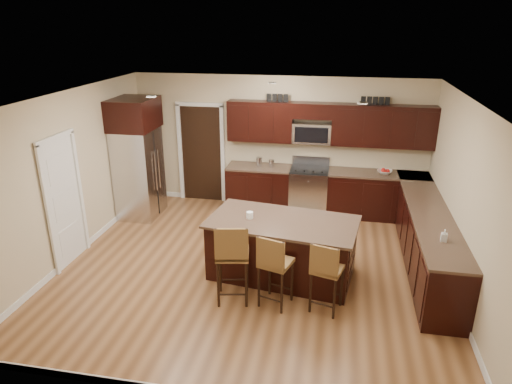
% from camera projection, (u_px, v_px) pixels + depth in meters
% --- Properties ---
extents(floor, '(6.00, 6.00, 0.00)m').
position_uv_depth(floor, '(253.00, 268.00, 7.30)').
color(floor, '#8D5E38').
rests_on(floor, ground).
extents(ceiling, '(6.00, 6.00, 0.00)m').
position_uv_depth(ceiling, '(253.00, 98.00, 6.34)').
color(ceiling, silver).
rests_on(ceiling, wall_back).
extents(wall_back, '(6.00, 0.00, 6.00)m').
position_uv_depth(wall_back, '(279.00, 143.00, 9.35)').
color(wall_back, '#C9B791').
rests_on(wall_back, floor).
extents(wall_left, '(0.00, 5.50, 5.50)m').
position_uv_depth(wall_left, '(70.00, 177.00, 7.34)').
color(wall_left, '#C9B791').
rests_on(wall_left, floor).
extents(wall_right, '(0.00, 5.50, 5.50)m').
position_uv_depth(wall_right, '(465.00, 203.00, 6.30)').
color(wall_right, '#C9B791').
rests_on(wall_right, floor).
extents(base_cabinets, '(4.02, 3.96, 0.92)m').
position_uv_depth(base_cabinets, '(373.00, 215.00, 8.14)').
color(base_cabinets, black).
rests_on(base_cabinets, floor).
extents(upper_cabinets, '(4.00, 0.33, 0.80)m').
position_uv_depth(upper_cabinets, '(331.00, 123.00, 8.84)').
color(upper_cabinets, black).
rests_on(upper_cabinets, wall_back).
extents(range, '(0.76, 0.64, 1.11)m').
position_uv_depth(range, '(309.00, 190.00, 9.27)').
color(range, silver).
rests_on(range, floor).
extents(microwave, '(0.76, 0.31, 0.40)m').
position_uv_depth(microwave, '(312.00, 133.00, 9.00)').
color(microwave, silver).
rests_on(microwave, upper_cabinets).
extents(doorway, '(0.85, 0.03, 2.06)m').
position_uv_depth(doorway, '(202.00, 154.00, 9.73)').
color(doorway, black).
rests_on(doorway, floor).
extents(pantry_door, '(0.03, 0.80, 2.04)m').
position_uv_depth(pantry_door, '(64.00, 203.00, 7.18)').
color(pantry_door, white).
rests_on(pantry_door, floor).
extents(letter_decor, '(2.20, 0.03, 0.15)m').
position_uv_depth(letter_decor, '(325.00, 99.00, 8.70)').
color(letter_decor, black).
rests_on(letter_decor, upper_cabinets).
extents(island, '(2.34, 1.44, 0.92)m').
position_uv_depth(island, '(282.00, 250.00, 6.96)').
color(island, black).
rests_on(island, floor).
extents(stool_left, '(0.52, 0.52, 1.20)m').
position_uv_depth(stool_left, '(232.00, 255.00, 6.17)').
color(stool_left, olive).
rests_on(stool_left, floor).
extents(stool_mid, '(0.50, 0.50, 1.07)m').
position_uv_depth(stool_mid, '(274.00, 263.00, 6.11)').
color(stool_mid, olive).
rests_on(stool_mid, floor).
extents(stool_right, '(0.48, 0.48, 1.03)m').
position_uv_depth(stool_right, '(326.00, 270.00, 6.00)').
color(stool_right, olive).
rests_on(stool_right, floor).
extents(refrigerator, '(0.79, 0.94, 2.35)m').
position_uv_depth(refrigerator, '(138.00, 157.00, 8.88)').
color(refrigerator, silver).
rests_on(refrigerator, floor).
extents(floor_mat, '(1.12, 0.83, 0.01)m').
position_uv_depth(floor_mat, '(289.00, 227.00, 8.71)').
color(floor_mat, brown).
rests_on(floor_mat, floor).
extents(fruit_bowl, '(0.32, 0.32, 0.07)m').
position_uv_depth(fruit_bowl, '(385.00, 172.00, 8.84)').
color(fruit_bowl, silver).
rests_on(fruit_bowl, base_cabinets).
extents(soap_bottle, '(0.09, 0.09, 0.17)m').
position_uv_depth(soap_bottle, '(444.00, 235.00, 6.13)').
color(soap_bottle, '#B2B2B2').
rests_on(soap_bottle, base_cabinets).
extents(canister_tall, '(0.12, 0.12, 0.19)m').
position_uv_depth(canister_tall, '(259.00, 162.00, 9.25)').
color(canister_tall, silver).
rests_on(canister_tall, base_cabinets).
extents(canister_short, '(0.11, 0.11, 0.15)m').
position_uv_depth(canister_short, '(272.00, 163.00, 9.21)').
color(canister_short, silver).
rests_on(canister_short, base_cabinets).
extents(island_jar, '(0.10, 0.10, 0.10)m').
position_uv_depth(island_jar, '(250.00, 215.00, 6.86)').
color(island_jar, white).
rests_on(island_jar, island).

